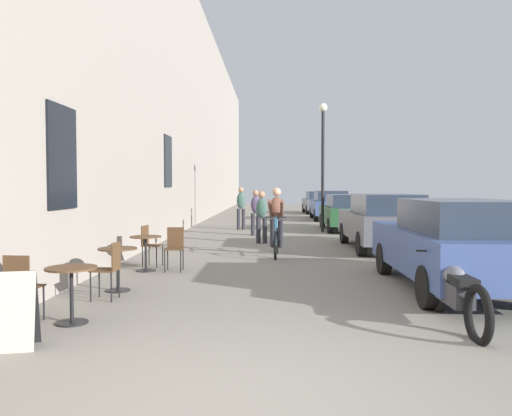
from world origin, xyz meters
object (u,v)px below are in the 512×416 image
at_px(cafe_table_near, 71,283).
at_px(parked_car_fourth, 329,205).
at_px(street_lamp, 323,151).
at_px(cafe_chair_near_toward_street, 21,284).
at_px(parked_car_third, 346,212).
at_px(pedestrian_mid, 256,210).
at_px(parked_car_fifth, 318,202).
at_px(sandwich_board_sign, 10,310).
at_px(cafe_chair_far_toward_wall, 149,243).
at_px(cyclist_on_bicycle, 276,223).
at_px(cafe_table_mid, 118,260).
at_px(cafe_table_far, 146,246).
at_px(parked_car_second, 383,221).
at_px(pedestrian_far, 241,206).
at_px(pedestrian_near, 262,214).
at_px(parked_car_nearest, 454,243).
at_px(parked_motorcycle, 455,293).
at_px(cafe_chair_far_toward_street, 175,246).
at_px(cafe_chair_mid_toward_street, 110,266).

xyz_separation_m(cafe_table_near, parked_car_fourth, (5.53, 19.91, 0.27)).
bearing_deg(street_lamp, cafe_chair_near_toward_street, -111.23).
height_order(cafe_chair_near_toward_street, parked_car_third, parked_car_third).
relative_size(pedestrian_mid, parked_car_fifth, 0.40).
distance_m(sandwich_board_sign, pedestrian_mid, 12.70).
distance_m(cafe_chair_far_toward_wall, street_lamp, 9.97).
distance_m(cafe_chair_near_toward_street, street_lamp, 14.28).
height_order(cyclist_on_bicycle, parked_car_third, cyclist_on_bicycle).
distance_m(cafe_table_mid, street_lamp, 12.20).
distance_m(cafe_table_near, street_lamp, 14.00).
height_order(cafe_table_far, parked_car_second, parked_car_second).
relative_size(pedestrian_far, parked_car_third, 0.42).
relative_size(pedestrian_near, parked_car_nearest, 0.37).
bearing_deg(parked_motorcycle, cafe_table_near, -178.73).
bearing_deg(sandwich_board_sign, parked_car_nearest, 28.71).
distance_m(sandwich_board_sign, parked_motorcycle, 5.24).
relative_size(sandwich_board_sign, pedestrian_far, 0.49).
height_order(cafe_chair_far_toward_street, pedestrian_near, pedestrian_near).
bearing_deg(cafe_table_mid, cafe_table_near, -89.41).
relative_size(cafe_table_mid, cyclist_on_bicycle, 0.41).
relative_size(pedestrian_near, parked_car_fifth, 0.39).
height_order(cafe_table_far, parked_car_fifth, parked_car_fifth).
height_order(cafe_table_near, pedestrian_far, pedestrian_far).
relative_size(cafe_table_far, parked_car_fourth, 0.17).
bearing_deg(pedestrian_far, parked_car_fourth, 54.93).
xyz_separation_m(pedestrian_near, street_lamp, (2.25, 3.98, 2.21)).
distance_m(parked_car_fifth, parked_motorcycle, 25.97).
distance_m(cafe_chair_far_toward_wall, parked_car_nearest, 6.17).
height_order(cafe_chair_mid_toward_street, parked_car_nearest, parked_car_nearest).
bearing_deg(pedestrian_far, parked_car_fifth, 71.07).
bearing_deg(pedestrian_mid, parked_car_third, 30.45).
xyz_separation_m(sandwich_board_sign, parked_car_fifth, (5.74, 27.07, 0.32)).
bearing_deg(parked_car_fifth, sandwich_board_sign, -101.97).
relative_size(cafe_chair_near_toward_street, cafe_chair_far_toward_street, 1.00).
bearing_deg(sandwich_board_sign, pedestrian_far, 84.02).
distance_m(cafe_chair_mid_toward_street, street_lamp, 12.76).
xyz_separation_m(cafe_chair_far_toward_street, cafe_chair_far_toward_wall, (-0.66, 0.53, 0.00)).
bearing_deg(cafe_chair_mid_toward_street, parked_car_fourth, 73.60).
distance_m(cafe_chair_near_toward_street, cyclist_on_bicycle, 7.22).
bearing_deg(pedestrian_far, cafe_chair_far_toward_wall, -98.64).
xyz_separation_m(cafe_chair_far_toward_street, cyclist_on_bicycle, (2.12, 2.33, 0.29)).
bearing_deg(pedestrian_far, pedestrian_mid, -74.26).
height_order(cafe_chair_far_toward_street, cyclist_on_bicycle, cyclist_on_bicycle).
xyz_separation_m(cafe_table_near, cyclist_on_bicycle, (2.65, 6.35, 0.29)).
bearing_deg(cafe_table_mid, parked_car_fifth, 77.16).
distance_m(cafe_chair_far_toward_wall, sandwich_board_sign, 5.55).
relative_size(parked_car_second, parked_car_fifth, 1.07).
bearing_deg(cafe_table_mid, street_lamp, 67.83).
xyz_separation_m(parked_car_fifth, parked_motorcycle, (-0.62, -25.96, -0.34)).
bearing_deg(sandwich_board_sign, cafe_table_near, 75.00).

